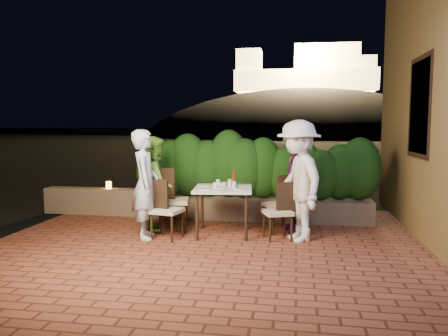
% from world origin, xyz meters
% --- Properties ---
extents(ground, '(400.00, 400.00, 0.00)m').
position_xyz_m(ground, '(0.00, 0.00, -0.02)').
color(ground, black).
rests_on(ground, ground).
extents(terrace_floor, '(7.00, 6.00, 0.15)m').
position_xyz_m(terrace_floor, '(0.00, 0.50, -0.07)').
color(terrace_floor, brown).
rests_on(terrace_floor, ground).
extents(window_pane, '(0.08, 1.00, 1.40)m').
position_xyz_m(window_pane, '(2.82, 1.50, 2.00)').
color(window_pane, black).
rests_on(window_pane, building_wall).
extents(window_frame, '(0.06, 1.15, 1.55)m').
position_xyz_m(window_frame, '(2.81, 1.50, 2.00)').
color(window_frame, black).
rests_on(window_frame, building_wall).
extents(planter, '(4.20, 0.55, 0.40)m').
position_xyz_m(planter, '(0.20, 2.30, 0.20)').
color(planter, brown).
rests_on(planter, ground).
extents(hedge, '(4.00, 0.70, 1.10)m').
position_xyz_m(hedge, '(0.20, 2.30, 0.95)').
color(hedge, '#163D10').
rests_on(hedge, planter).
extents(parapet, '(2.20, 0.30, 0.50)m').
position_xyz_m(parapet, '(-2.80, 2.30, 0.25)').
color(parapet, brown).
rests_on(parapet, ground).
extents(hill, '(52.00, 40.00, 22.00)m').
position_xyz_m(hill, '(2.00, 60.00, -4.00)').
color(hill, black).
rests_on(hill, ground).
extents(fortress, '(26.00, 8.00, 8.00)m').
position_xyz_m(fortress, '(2.00, 60.00, 10.50)').
color(fortress, '#FFCC7A').
rests_on(fortress, hill).
extents(dining_table, '(0.98, 0.98, 0.75)m').
position_xyz_m(dining_table, '(-0.17, 1.11, 0.38)').
color(dining_table, white).
rests_on(dining_table, ground).
extents(plate_nw, '(0.20, 0.20, 0.01)m').
position_xyz_m(plate_nw, '(-0.39, 0.84, 0.76)').
color(plate_nw, white).
rests_on(plate_nw, dining_table).
extents(plate_sw, '(0.21, 0.21, 0.01)m').
position_xyz_m(plate_sw, '(-0.50, 1.26, 0.76)').
color(plate_sw, white).
rests_on(plate_sw, dining_table).
extents(plate_ne, '(0.21, 0.21, 0.01)m').
position_xyz_m(plate_ne, '(0.13, 0.95, 0.76)').
color(plate_ne, white).
rests_on(plate_ne, dining_table).
extents(plate_se, '(0.20, 0.20, 0.01)m').
position_xyz_m(plate_se, '(0.08, 1.34, 0.76)').
color(plate_se, white).
rests_on(plate_se, dining_table).
extents(plate_centre, '(0.19, 0.19, 0.01)m').
position_xyz_m(plate_centre, '(-0.21, 1.07, 0.76)').
color(plate_centre, white).
rests_on(plate_centre, dining_table).
extents(plate_front, '(0.22, 0.22, 0.01)m').
position_xyz_m(plate_front, '(-0.11, 0.76, 0.76)').
color(plate_front, white).
rests_on(plate_front, dining_table).
extents(glass_nw, '(0.06, 0.06, 0.10)m').
position_xyz_m(glass_nw, '(-0.28, 0.97, 0.80)').
color(glass_nw, silver).
rests_on(glass_nw, dining_table).
extents(glass_sw, '(0.06, 0.06, 0.11)m').
position_xyz_m(glass_sw, '(-0.29, 1.30, 0.80)').
color(glass_sw, silver).
rests_on(glass_sw, dining_table).
extents(glass_ne, '(0.06, 0.06, 0.11)m').
position_xyz_m(glass_ne, '(0.01, 1.05, 0.81)').
color(glass_ne, silver).
rests_on(glass_ne, dining_table).
extents(glass_se, '(0.07, 0.07, 0.12)m').
position_xyz_m(glass_se, '(-0.08, 1.25, 0.81)').
color(glass_se, silver).
rests_on(glass_se, dining_table).
extents(beer_bottle, '(0.06, 0.06, 0.31)m').
position_xyz_m(beer_bottle, '(-0.01, 1.20, 0.91)').
color(beer_bottle, '#54280E').
rests_on(beer_bottle, dining_table).
extents(bowl, '(0.23, 0.23, 0.04)m').
position_xyz_m(bowl, '(-0.23, 1.37, 0.77)').
color(bowl, white).
rests_on(bowl, dining_table).
extents(chair_left_front, '(0.50, 0.50, 0.91)m').
position_xyz_m(chair_left_front, '(-0.97, 0.73, 0.45)').
color(chair_left_front, black).
rests_on(chair_left_front, ground).
extents(chair_left_back, '(0.56, 0.56, 1.03)m').
position_xyz_m(chair_left_back, '(-1.02, 1.24, 0.52)').
color(chair_left_back, black).
rests_on(chair_left_back, ground).
extents(chair_right_front, '(0.52, 0.52, 0.87)m').
position_xyz_m(chair_right_front, '(0.69, 0.96, 0.44)').
color(chair_right_front, black).
rests_on(chair_right_front, ground).
extents(chair_right_back, '(0.58, 0.58, 0.92)m').
position_xyz_m(chair_right_back, '(0.68, 1.45, 0.46)').
color(chair_right_back, black).
rests_on(chair_right_back, ground).
extents(diner_blue, '(0.55, 0.69, 1.66)m').
position_xyz_m(diner_blue, '(-1.31, 0.71, 0.83)').
color(diner_blue, silver).
rests_on(diner_blue, ground).
extents(diner_green, '(0.77, 0.88, 1.55)m').
position_xyz_m(diner_green, '(-1.34, 1.28, 0.77)').
color(diner_green, '#80D442').
rests_on(diner_green, ground).
extents(diner_white, '(1.10, 1.34, 1.81)m').
position_xyz_m(diner_white, '(0.98, 0.96, 0.90)').
color(diner_white, white).
rests_on(diner_white, ground).
extents(diner_purple, '(0.62, 0.94, 1.49)m').
position_xyz_m(diner_purple, '(0.96, 1.53, 0.74)').
color(diner_purple, '#662264').
rests_on(diner_purple, ground).
extents(parapet_lamp, '(0.10, 0.10, 0.14)m').
position_xyz_m(parapet_lamp, '(-2.62, 2.30, 0.57)').
color(parapet_lamp, orange).
rests_on(parapet_lamp, parapet).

